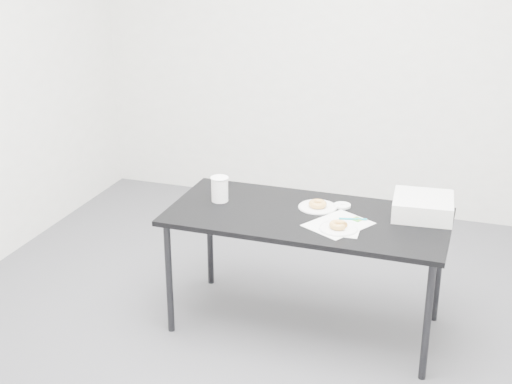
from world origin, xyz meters
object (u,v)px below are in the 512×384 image
(plate_near, at_px, (338,228))
(donut_near, at_px, (338,225))
(plate_far, at_px, (318,207))
(scorecard, at_px, (338,224))
(coffee_cup, at_px, (220,189))
(bakery_box, at_px, (423,206))
(pen, at_px, (353,219))
(donut_far, at_px, (318,204))
(table, at_px, (307,223))

(plate_near, distance_m, donut_near, 0.02)
(plate_far, bearing_deg, scorecard, -50.20)
(coffee_cup, height_order, bakery_box, coffee_cup)
(bakery_box, bearing_deg, pen, -156.29)
(plate_near, relative_size, bakery_box, 0.65)
(donut_far, bearing_deg, table, -104.47)
(donut_near, bearing_deg, plate_far, 124.43)
(pen, bearing_deg, plate_near, -122.73)
(plate_near, xyz_separation_m, donut_far, (-0.17, 0.25, 0.02))
(table, height_order, plate_near, plate_near)
(plate_near, bearing_deg, scorecard, 101.63)
(scorecard, xyz_separation_m, pen, (0.06, 0.08, 0.01))
(table, height_order, donut_far, donut_far)
(plate_near, bearing_deg, table, 145.51)
(plate_near, height_order, plate_far, plate_near)
(donut_near, bearing_deg, pen, 70.64)
(pen, relative_size, plate_near, 0.73)
(table, height_order, scorecard, scorecard)
(table, xyz_separation_m, coffee_cup, (-0.52, 0.04, 0.12))
(pen, bearing_deg, table, 167.11)
(bakery_box, bearing_deg, coffee_cup, -176.85)
(plate_near, xyz_separation_m, donut_near, (0.00, 0.00, 0.02))
(table, distance_m, donut_far, 0.14)
(coffee_cup, bearing_deg, donut_far, 7.89)
(scorecard, xyz_separation_m, donut_near, (0.01, -0.06, 0.02))
(table, bearing_deg, donut_near, -34.26)
(table, relative_size, donut_near, 15.87)
(pen, xyz_separation_m, donut_near, (-0.05, -0.14, 0.02))
(coffee_cup, bearing_deg, plate_far, 7.89)
(scorecard, xyz_separation_m, bakery_box, (0.40, 0.26, 0.05))
(pen, relative_size, plate_far, 0.69)
(scorecard, relative_size, bakery_box, 1.02)
(bakery_box, bearing_deg, plate_near, -144.94)
(pen, height_order, coffee_cup, coffee_cup)
(pen, distance_m, plate_far, 0.24)
(plate_far, distance_m, donut_far, 0.02)
(coffee_cup, bearing_deg, plate_near, -13.50)
(plate_near, distance_m, coffee_cup, 0.74)
(scorecard, distance_m, pen, 0.10)
(donut_near, height_order, coffee_cup, coffee_cup)
(table, height_order, pen, pen)
(plate_far, bearing_deg, donut_far, 0.00)
(table, xyz_separation_m, scorecard, (0.19, -0.08, 0.05))
(plate_far, bearing_deg, plate_near, -55.57)
(coffee_cup, xyz_separation_m, bakery_box, (1.10, 0.15, -0.02))
(donut_near, bearing_deg, bakery_box, 39.56)
(pen, relative_size, bakery_box, 0.47)
(pen, distance_m, donut_far, 0.24)
(pen, bearing_deg, coffee_cup, 164.13)
(donut_near, relative_size, coffee_cup, 0.67)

